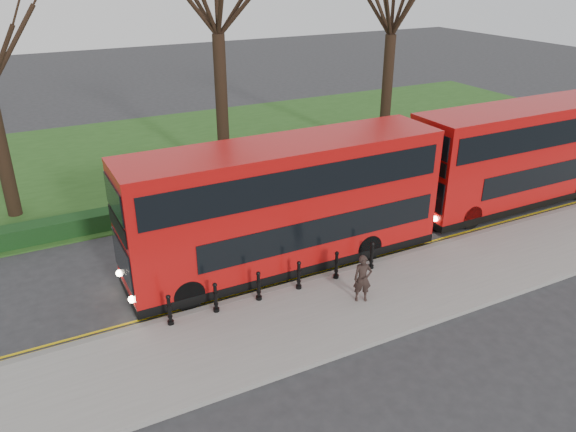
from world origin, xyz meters
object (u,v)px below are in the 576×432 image
bollard_row (279,281)px  bus_lead (285,206)px  pedestrian (363,279)px  bus_rear (524,155)px

bollard_row → bus_lead: (1.25, 1.97, 1.71)m
pedestrian → bus_rear: bearing=42.7°
pedestrian → bus_lead: bearing=129.6°
bus_lead → pedestrian: bus_lead is taller
bollard_row → pedestrian: (2.24, -1.59, 0.31)m
bollard_row → bus_rear: bearing=9.4°
bollard_row → bus_rear: (13.63, 2.25, 1.65)m
bollard_row → pedestrian: size_ratio=4.69×
bus_lead → pedestrian: bearing=-74.5°
pedestrian → bollard_row: bearing=168.8°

